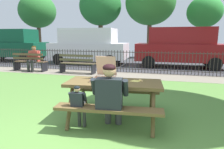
% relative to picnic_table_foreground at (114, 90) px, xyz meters
% --- Properties ---
extents(ground, '(28.00, 10.60, 0.02)m').
position_rel_picnic_table_foreground_xyz_m(ground, '(-0.30, -0.06, -0.61)').
color(ground, '#54813A').
extents(cobblestone_walkway, '(28.00, 1.40, 0.01)m').
position_rel_picnic_table_foreground_xyz_m(cobblestone_walkway, '(-0.30, 4.54, -0.60)').
color(cobblestone_walkway, gray).
extents(street_asphalt, '(28.00, 7.12, 0.01)m').
position_rel_picnic_table_foreground_xyz_m(street_asphalt, '(-0.30, 8.80, -0.60)').
color(street_asphalt, '#38383D').
extents(picnic_table_foreground, '(1.93, 1.64, 0.79)m').
position_rel_picnic_table_foreground_xyz_m(picnic_table_foreground, '(0.00, 0.00, 0.00)').
color(picnic_table_foreground, brown).
rests_on(picnic_table_foreground, ground).
extents(pizza_box_open, '(0.41, 0.49, 0.46)m').
position_rel_picnic_table_foreground_xyz_m(pizza_box_open, '(-0.22, 0.08, 0.26)').
color(pizza_box_open, tan).
rests_on(pizza_box_open, picnic_table_foreground).
extents(pizza_slice_on_table, '(0.26, 0.22, 0.02)m').
position_rel_picnic_table_foreground_xyz_m(pizza_slice_on_table, '(0.42, 0.17, 0.18)').
color(pizza_slice_on_table, '#E5D15B').
rests_on(pizza_slice_on_table, picnic_table_foreground).
extents(adult_at_table, '(0.63, 0.62, 1.19)m').
position_rel_picnic_table_foreground_xyz_m(adult_at_table, '(0.06, -0.50, 0.06)').
color(adult_at_table, '#424242').
rests_on(adult_at_table, ground).
extents(child_at_table, '(0.31, 0.31, 0.81)m').
position_rel_picnic_table_foreground_xyz_m(child_at_table, '(-0.48, -0.58, -0.10)').
color(child_at_table, '#343434').
rests_on(child_at_table, ground).
extents(iron_fence_streetside, '(23.41, 0.03, 1.00)m').
position_rel_picnic_table_foreground_xyz_m(iron_fence_streetside, '(-0.30, 5.24, -0.09)').
color(iron_fence_streetside, '#2D2823').
rests_on(iron_fence_streetside, ground).
extents(park_bench_left, '(1.60, 0.47, 0.85)m').
position_rel_picnic_table_foreground_xyz_m(park_bench_left, '(-5.23, 4.40, -0.18)').
color(park_bench_left, brown).
rests_on(park_bench_left, ground).
extents(park_bench_center, '(1.61, 0.49, 0.85)m').
position_rel_picnic_table_foreground_xyz_m(park_bench_center, '(-2.78, 4.40, -0.18)').
color(park_bench_center, brown).
rests_on(park_bench_center, ground).
extents(person_on_park_bench, '(0.62, 0.61, 1.19)m').
position_rel_picnic_table_foreground_xyz_m(person_on_park_bench, '(-5.02, 4.42, 0.06)').
color(person_on_park_bench, black).
rests_on(person_on_park_bench, ground).
extents(parked_car_left, '(4.67, 2.10, 2.08)m').
position_rel_picnic_table_foreground_xyz_m(parked_car_left, '(-9.02, 7.56, 0.50)').
color(parked_car_left, '#0D462F').
rests_on(parked_car_left, ground).
extents(parked_car_center, '(4.60, 1.95, 2.08)m').
position_rel_picnic_table_foreground_xyz_m(parked_car_center, '(-3.47, 7.56, 0.50)').
color(parked_car_center, white).
rests_on(parked_car_center, ground).
extents(parked_car_right, '(4.63, 2.00, 2.08)m').
position_rel_picnic_table_foreground_xyz_m(parked_car_right, '(1.74, 7.56, 0.50)').
color(parked_car_right, maroon).
rests_on(parked_car_right, ground).
extents(far_tree_left, '(3.36, 3.36, 5.44)m').
position_rel_picnic_table_foreground_xyz_m(far_tree_left, '(-10.56, 12.94, 3.30)').
color(far_tree_left, brown).
rests_on(far_tree_left, ground).
extents(far_tree_midleft, '(3.53, 3.53, 5.72)m').
position_rel_picnic_table_foreground_xyz_m(far_tree_midleft, '(-4.46, 12.94, 3.50)').
color(far_tree_midleft, brown).
rests_on(far_tree_midleft, ground).
extents(far_tree_center, '(3.93, 3.93, 6.03)m').
position_rel_picnic_table_foreground_xyz_m(far_tree_center, '(-0.31, 12.94, 3.65)').
color(far_tree_center, brown).
rests_on(far_tree_center, ground).
extents(far_tree_midright, '(2.55, 2.55, 4.56)m').
position_rel_picnic_table_foreground_xyz_m(far_tree_midright, '(3.71, 12.94, 2.74)').
color(far_tree_midright, brown).
rests_on(far_tree_midright, ground).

